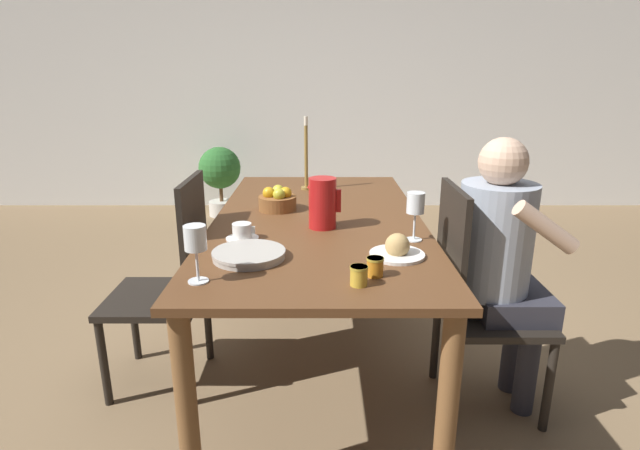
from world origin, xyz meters
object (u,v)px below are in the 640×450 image
wine_glass_juice (198,241)px  candlestick_tall (309,160)px  chair_opposite (174,282)px  potted_plant (223,173)px  fruit_bowl (280,200)px  wine_glass_water (418,205)px  serving_tray (251,254)px  bread_plate (400,249)px  person_seated (504,255)px  jam_jar_amber (377,266)px  red_pitcher (325,203)px  chair_person_side (478,298)px  teacup_near_person (245,232)px  jam_jar_red (361,275)px

wine_glass_juice → candlestick_tall: candlestick_tall is taller
chair_opposite → potted_plant: (-0.33, 2.85, -0.06)m
wine_glass_juice → fruit_bowl: (0.19, 0.88, -0.09)m
wine_glass_water → serving_tray: wine_glass_water is taller
fruit_bowl → bread_plate: bearing=-52.8°
person_seated → jam_jar_amber: 0.68m
jam_jar_amber → red_pitcher: bearing=107.6°
red_pitcher → jam_jar_amber: 0.57m
wine_glass_water → bread_plate: wine_glass_water is taller
chair_opposite → person_seated: (1.41, -0.15, 0.19)m
chair_opposite → potted_plant: size_ratio=1.40×
chair_opposite → candlestick_tall: bearing=-37.7°
red_pitcher → bread_plate: 0.46m
chair_person_side → fruit_bowl: 1.02m
chair_opposite → fruit_bowl: size_ratio=5.25×
teacup_near_person → candlestick_tall: (0.24, 0.90, 0.14)m
wine_glass_juice → jam_jar_red: (0.52, -0.03, -0.10)m
red_pitcher → wine_glass_juice: (-0.40, -0.59, 0.03)m
wine_glass_water → serving_tray: 0.68m
red_pitcher → jam_jar_amber: bearing=-72.4°
red_pitcher → potted_plant: 3.04m
chair_person_side → person_seated: 0.21m
jam_jar_red → candlestick_tall: (-0.20, 1.36, 0.13)m
person_seated → wine_glass_juice: size_ratio=6.13×
potted_plant → wine_glass_water: bearing=-65.4°
chair_person_side → bread_plate: bearing=-64.5°
chair_opposite → teacup_near_person: chair_opposite is taller
serving_tray → potted_plant: size_ratio=0.38×
wine_glass_water → wine_glass_juice: wine_glass_water is taller
person_seated → jam_jar_red: (-0.62, -0.45, 0.10)m
teacup_near_person → fruit_bowl: bearing=76.6°
jam_jar_red → fruit_bowl: size_ratio=0.35×
jam_jar_red → candlestick_tall: 1.38m
chair_opposite → teacup_near_person: 0.47m
fruit_bowl → red_pitcher: bearing=-53.1°
wine_glass_water → fruit_bowl: (-0.59, 0.47, -0.10)m
wine_glass_water → jam_jar_red: bearing=-119.9°
teacup_near_person → red_pitcher: bearing=26.2°
fruit_bowl → serving_tray: bearing=-94.3°
chair_person_side → teacup_near_person: bearing=-91.3°
wine_glass_water → chair_opposite: bearing=171.4°
person_seated → red_pitcher: 0.77m
wine_glass_water → jam_jar_amber: (-0.20, -0.37, -0.11)m
wine_glass_juice → teacup_near_person: wine_glass_juice is taller
teacup_near_person → wine_glass_water: bearing=-1.1°
wine_glass_juice → fruit_bowl: size_ratio=1.03×
wine_glass_juice → red_pitcher: bearing=55.6°
person_seated → chair_opposite: bearing=-96.2°
wine_glass_water → fruit_bowl: size_ratio=1.06×
chair_opposite → jam_jar_red: (0.79, -0.60, 0.29)m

